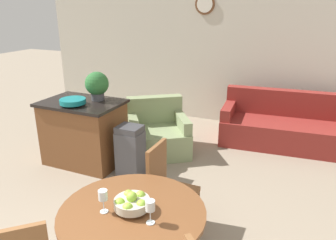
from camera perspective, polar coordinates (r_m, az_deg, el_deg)
wall_back at (r=6.34m, az=10.71°, el=11.40°), size 8.00×0.09×2.70m
dining_table at (r=2.71m, az=-6.11°, el=-18.26°), size 1.13×1.13×0.74m
dining_chair_far_side at (r=3.36m, az=-0.18°, el=-11.29°), size 0.43×0.43×0.92m
fruit_bowl at (r=2.57m, az=-6.31°, el=-14.08°), size 0.27×0.27×0.16m
wine_glass_left at (r=2.55m, az=-11.25°, el=-12.88°), size 0.07×0.07×0.19m
wine_glass_right at (r=2.39m, az=-3.11°, el=-14.84°), size 0.07×0.07×0.19m
kitchen_island at (r=4.90m, az=-14.42°, el=-2.07°), size 1.12×0.77×0.93m
teal_bowl at (r=4.59m, az=-16.25°, el=3.15°), size 0.35×0.35×0.09m
potted_plant at (r=4.72m, az=-12.27°, el=6.02°), size 0.33×0.33×0.40m
trash_bin at (r=4.42m, az=-6.55°, el=-5.52°), size 0.33×0.28×0.72m
couch at (r=5.74m, az=20.41°, el=-1.33°), size 2.24×1.04×0.86m
armchair at (r=5.15m, az=-1.81°, el=-2.55°), size 1.21×1.21×0.83m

